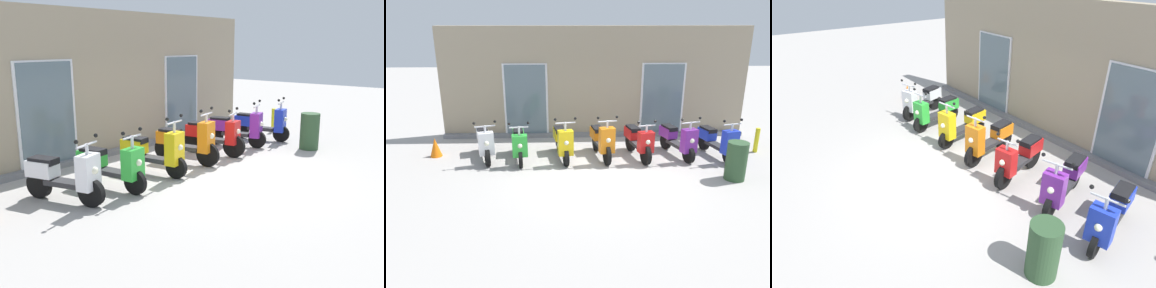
{
  "view_description": "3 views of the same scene",
  "coord_description": "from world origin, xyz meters",
  "views": [
    {
      "loc": [
        -6.87,
        -4.84,
        2.62
      ],
      "look_at": [
        -0.05,
        0.87,
        0.5
      ],
      "focal_mm": 39.51,
      "sensor_mm": 36.0,
      "label": 1
    },
    {
      "loc": [
        -0.91,
        -8.42,
        3.69
      ],
      "look_at": [
        -0.6,
        0.54,
        0.59
      ],
      "focal_mm": 35.16,
      "sensor_mm": 36.0,
      "label": 2
    },
    {
      "loc": [
        5.11,
        -3.3,
        4.0
      ],
      "look_at": [
        -0.03,
        0.45,
        0.53
      ],
      "focal_mm": 30.8,
      "sensor_mm": 36.0,
      "label": 3
    }
  ],
  "objects": [
    {
      "name": "ground_plane",
      "position": [
        0.0,
        0.0,
        0.0
      ],
      "size": [
        40.0,
        40.0,
        0.0
      ],
      "primitive_type": "plane",
      "color": "#A8A39E"
    },
    {
      "name": "scooter_blue",
      "position": [
        3.19,
        1.05,
        0.47
      ],
      "size": [
        0.72,
        1.58,
        1.2
      ],
      "color": "black",
      "rests_on": "ground_plane"
    },
    {
      "name": "curb_bollard",
      "position": [
        4.45,
        1.4,
        0.35
      ],
      "size": [
        0.12,
        0.12,
        0.7
      ],
      "primitive_type": "cylinder",
      "color": "yellow",
      "rests_on": "ground_plane"
    },
    {
      "name": "scooter_white",
      "position": [
        -3.07,
        1.12,
        0.47
      ],
      "size": [
        0.78,
        1.53,
        1.18
      ],
      "color": "black",
      "rests_on": "ground_plane"
    },
    {
      "name": "scooter_orange",
      "position": [
        0.06,
        1.09,
        0.51
      ],
      "size": [
        0.64,
        1.62,
        1.29
      ],
      "color": "black",
      "rests_on": "ground_plane"
    },
    {
      "name": "trash_bin",
      "position": [
        3.06,
        -0.41,
        0.46
      ],
      "size": [
        0.47,
        0.47,
        0.92
      ],
      "primitive_type": "cylinder",
      "color": "#2D4C2D",
      "rests_on": "ground_plane"
    },
    {
      "name": "traffic_cone",
      "position": [
        -4.46,
        1.36,
        0.26
      ],
      "size": [
        0.32,
        0.32,
        0.52
      ],
      "primitive_type": "cone",
      "color": "orange",
      "rests_on": "ground_plane"
    },
    {
      "name": "storefront_facade",
      "position": [
        -0.0,
        3.24,
        1.63
      ],
      "size": [
        9.48,
        0.5,
        3.38
      ],
      "color": "gray",
      "rests_on": "ground_plane"
    },
    {
      "name": "scooter_purple",
      "position": [
        2.14,
        1.17,
        0.48
      ],
      "size": [
        0.79,
        1.57,
        1.22
      ],
      "color": "black",
      "rests_on": "ground_plane"
    },
    {
      "name": "scooter_red",
      "position": [
        1.04,
        1.1,
        0.47
      ],
      "size": [
        0.65,
        1.59,
        1.17
      ],
      "color": "black",
      "rests_on": "ground_plane"
    },
    {
      "name": "scooter_green",
      "position": [
        -2.14,
        1.04,
        0.47
      ],
      "size": [
        0.6,
        1.57,
        1.18
      ],
      "color": "black",
      "rests_on": "ground_plane"
    },
    {
      "name": "scooter_yellow",
      "position": [
        -1.0,
        1.08,
        0.49
      ],
      "size": [
        0.64,
        1.58,
        1.27
      ],
      "color": "black",
      "rests_on": "ground_plane"
    }
  ]
}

